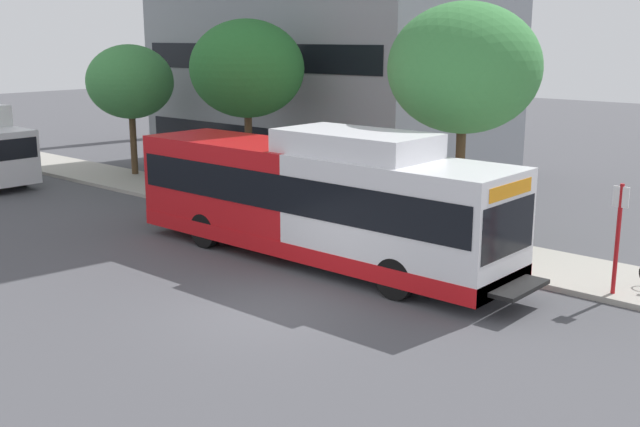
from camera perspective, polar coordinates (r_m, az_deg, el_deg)
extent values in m
plane|color=#4C4C51|center=(23.22, -17.87, -2.45)|extent=(120.00, 120.00, 0.00)
cube|color=#A8A399|center=(25.90, -2.18, -0.07)|extent=(3.00, 56.00, 0.14)
cube|color=white|center=(18.78, 6.07, -0.18)|extent=(2.54, 5.80, 2.73)
cube|color=red|center=(22.55, -6.02, 2.07)|extent=(2.54, 5.80, 2.73)
cube|color=red|center=(20.82, -0.52, -2.03)|extent=(2.57, 11.60, 0.44)
cube|color=black|center=(20.47, -0.53, 2.05)|extent=(2.58, 11.25, 0.96)
cube|color=black|center=(17.30, 13.82, -1.09)|extent=(2.34, 0.10, 1.24)
cube|color=orange|center=(17.11, 14.01, 1.73)|extent=(1.91, 0.08, 0.32)
cube|color=white|center=(19.33, 2.67, 5.29)|extent=(2.16, 4.06, 0.60)
cube|color=black|center=(17.49, 14.72, -5.42)|extent=(1.78, 0.60, 0.10)
cylinder|color=black|center=(17.82, 5.69, -4.86)|extent=(0.30, 1.00, 1.00)
cylinder|color=black|center=(19.62, 9.56, -3.28)|extent=(0.30, 1.00, 1.00)
cylinder|color=black|center=(22.30, -8.59, -1.26)|extent=(0.30, 1.00, 1.00)
cylinder|color=black|center=(23.76, -4.43, -0.25)|extent=(0.30, 1.00, 1.00)
cylinder|color=red|center=(18.75, 21.37, -1.82)|extent=(0.10, 0.10, 2.60)
cube|color=white|center=(18.52, 21.60, 1.16)|extent=(0.04, 0.36, 0.48)
cylinder|color=#4C3823|center=(22.67, 10.37, 2.30)|extent=(0.28, 0.28, 3.33)
ellipsoid|color=#3D8442|center=(22.30, 10.73, 10.65)|extent=(4.35, 4.35, 3.70)
cylinder|color=#4C3823|center=(28.58, -5.35, 4.46)|extent=(0.28, 0.28, 3.12)
ellipsoid|color=#286B2D|center=(28.28, -5.48, 10.74)|extent=(4.17, 4.17, 3.55)
cylinder|color=#4C3823|center=(33.96, -13.78, 5.06)|extent=(0.28, 0.28, 2.58)
ellipsoid|color=#3D8442|center=(33.71, -14.03, 9.55)|extent=(3.67, 3.67, 3.12)
cube|color=silver|center=(32.46, -22.81, 3.90)|extent=(2.30, 2.00, 2.10)
cube|color=black|center=(31.54, -22.10, 4.46)|extent=(2.07, 0.08, 0.80)
cylinder|color=black|center=(33.44, -21.44, 2.72)|extent=(0.26, 0.92, 0.92)
cube|color=black|center=(36.10, 0.87, 6.34)|extent=(10.17, 13.49, 1.10)
cube|color=black|center=(35.85, 0.89, 11.77)|extent=(10.17, 13.49, 1.10)
cylinder|color=#B7B7BC|center=(47.18, -11.21, 10.26)|extent=(1.10, 1.10, 7.63)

